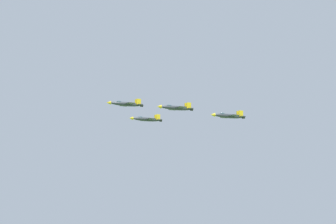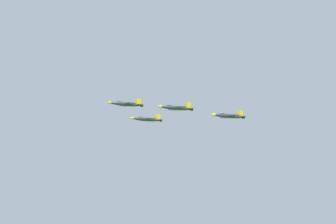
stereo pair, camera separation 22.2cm
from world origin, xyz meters
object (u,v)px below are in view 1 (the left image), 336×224
object	(u,v)px
jet_left_wingman	(176,108)
jet_left_outer	(229,116)
jet_right_wingman	(146,119)
jet_lead	(126,104)

from	to	relation	value
jet_left_wingman	jet_left_outer	bearing A→B (deg)	140.14
jet_right_wingman	jet_left_outer	xyz separation A→B (m)	(48.86, -4.85, -2.98)
jet_lead	jet_left_outer	xyz separation A→B (m)	(43.46, 18.05, -7.01)
jet_left_wingman	jet_right_wingman	world-z (taller)	jet_left_wingman
jet_left_outer	jet_left_wingman	bearing A→B (deg)	-39.69
jet_lead	jet_left_wingman	xyz separation A→B (m)	(21.73, 9.02, -2.62)
jet_lead	jet_right_wingman	bearing A→B (deg)	-138.51
jet_left_wingman	jet_right_wingman	distance (m)	30.51
jet_lead	jet_left_wingman	bearing A→B (deg)	140.76
jet_lead	jet_left_outer	size ratio (longest dim) A/B	1.01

